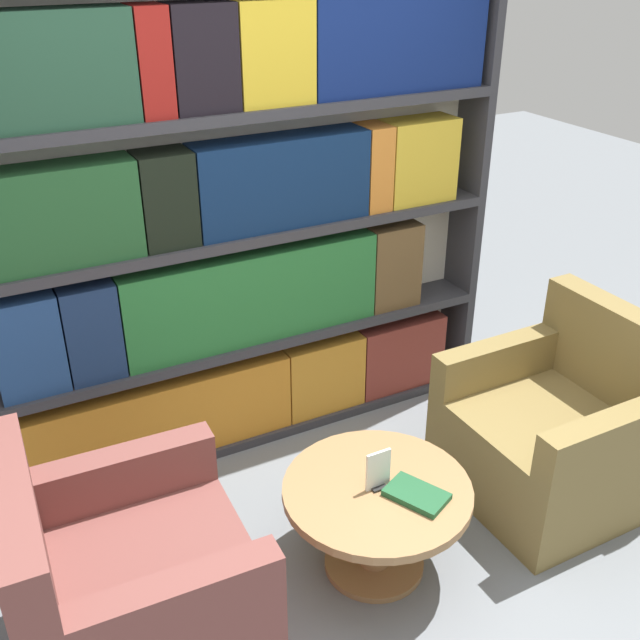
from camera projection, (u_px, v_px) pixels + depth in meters
name	position (u px, v px, depth m)	size (l,w,h in m)	color
ground_plane	(367.00, 602.00, 3.11)	(14.00, 14.00, 0.00)	slate
bookshelf	(232.00, 238.00, 3.63)	(2.86, 0.30, 2.34)	silver
armchair_left	(128.00, 592.00, 2.75)	(0.87, 0.87, 0.93)	brown
armchair_right	(556.00, 434.00, 3.61)	(0.84, 0.85, 0.93)	olive
coffee_table	(376.00, 510.00, 3.15)	(0.79, 0.79, 0.44)	olive
table_sign	(378.00, 472.00, 3.05)	(0.11, 0.06, 0.18)	black
stray_book	(417.00, 495.00, 3.03)	(0.25, 0.29, 0.03)	#1E512D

